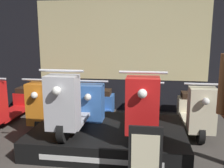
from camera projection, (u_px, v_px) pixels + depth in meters
The scene contains 10 objects.
shop_wall_back at pixel (121, 38), 5.38m from camera, with size 6.72×0.09×3.20m.
display_platform at pixel (109, 136), 3.83m from camera, with size 2.26×1.52×0.29m.
scooter_display_left at pixel (75, 103), 3.74m from camera, with size 0.57×1.62×0.96m.
scooter_display_right at pixel (143, 106), 3.60m from camera, with size 0.57×1.62×0.96m.
scooter_backrow_0 at pixel (10, 103), 4.84m from camera, with size 0.57×1.62×0.96m.
scooter_backrow_1 at pixel (52, 105), 4.72m from camera, with size 0.57×1.62×0.96m.
scooter_backrow_2 at pixel (97, 106), 4.60m from camera, with size 0.57×1.62×0.96m.
scooter_backrow_3 at pixel (145, 108), 4.48m from camera, with size 0.57×1.62×0.96m.
scooter_backrow_4 at pixel (195, 110), 4.36m from camera, with size 0.57×1.62×0.96m.
price_sign_board at pixel (145, 157), 2.72m from camera, with size 0.37×0.04×0.71m.
Camera 1 is at (0.58, -2.05, 1.67)m, focal length 40.00 mm.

